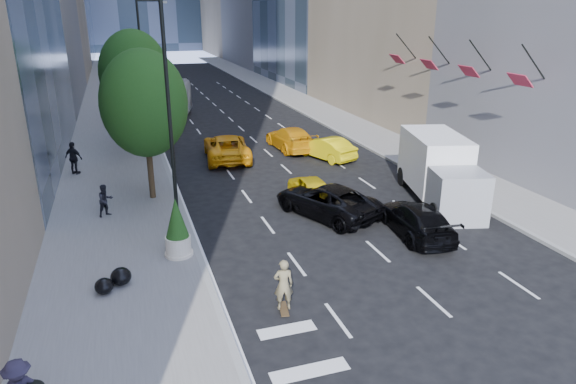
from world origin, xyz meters
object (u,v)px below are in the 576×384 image
object	(u,v)px
skateboarder	(284,288)
black_sedan_lincoln	(327,200)
city_bus	(164,105)
box_truck	(440,170)
planter_shrub	(177,228)
black_sedan_mercedes	(416,219)

from	to	relation	value
skateboarder	black_sedan_lincoln	bearing A→B (deg)	-111.60
black_sedan_lincoln	city_bus	world-z (taller)	city_bus
city_bus	box_truck	world-z (taller)	city_bus
black_sedan_lincoln	box_truck	world-z (taller)	box_truck
skateboarder	black_sedan_lincoln	distance (m)	8.55
black_sedan_lincoln	planter_shrub	bearing A→B (deg)	-5.65
black_sedan_mercedes	planter_shrub	xyz separation A→B (m)	(-10.07, 0.91, 0.58)
skateboarder	planter_shrub	size ratio (longest dim) A/B	0.73
skateboarder	city_bus	world-z (taller)	city_bus
skateboarder	planter_shrub	bearing A→B (deg)	-50.70
black_sedan_lincoln	planter_shrub	size ratio (longest dim) A/B	2.29
skateboarder	city_bus	size ratio (longest dim) A/B	0.14
black_sedan_mercedes	skateboarder	bearing A→B (deg)	34.98
black_sedan_lincoln	city_bus	size ratio (longest dim) A/B	0.45
black_sedan_lincoln	box_truck	bearing A→B (deg)	156.39
box_truck	planter_shrub	xyz separation A→B (m)	(-13.36, -2.39, -0.38)
city_bus	skateboarder	bearing A→B (deg)	-71.74
skateboarder	city_bus	xyz separation A→B (m)	(-0.82, 30.53, 0.81)
box_truck	black_sedan_mercedes	bearing A→B (deg)	-120.17
skateboarder	box_truck	distance (m)	12.90
skateboarder	black_sedan_mercedes	bearing A→B (deg)	-141.30
black_sedan_mercedes	planter_shrub	world-z (taller)	planter_shrub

